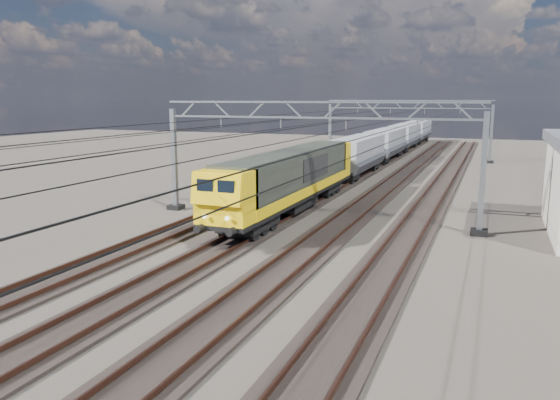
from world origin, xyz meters
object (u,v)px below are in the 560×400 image
at_px(locomotive, 291,177).
at_px(hopper_wagon_lead, 357,153).
at_px(catenary_gantry_mid, 312,156).
at_px(hopper_wagon_fourth, 418,130).
at_px(hopper_wagon_mid, 386,142).
at_px(hopper_wagon_third, 405,135).
at_px(catenary_gantry_far, 407,127).

xyz_separation_m(locomotive, hopper_wagon_lead, (-0.00, 17.70, -0.09)).
xyz_separation_m(catenary_gantry_mid, hopper_wagon_fourth, (-2.00, 62.13, -1.67)).
relative_size(locomotive, hopper_wagon_mid, 1.62).
bearing_deg(hopper_wagon_lead, locomotive, -90.00).
distance_m(catenary_gantry_mid, hopper_wagon_fourth, 62.18).
relative_size(locomotive, hopper_wagon_fourth, 1.62).
xyz_separation_m(hopper_wagon_third, hopper_wagon_fourth, (0.00, 14.20, 0.00)).
height_order(catenary_gantry_mid, hopper_wagon_mid, catenary_gantry_mid).
bearing_deg(hopper_wagon_fourth, hopper_wagon_third, -90.00).
bearing_deg(catenary_gantry_mid, locomotive, 137.54).
bearing_deg(hopper_wagon_third, hopper_wagon_mid, -90.00).
height_order(catenary_gantry_far, hopper_wagon_third, catenary_gantry_far).
xyz_separation_m(catenary_gantry_mid, locomotive, (-2.00, 1.83, -1.58)).
xyz_separation_m(hopper_wagon_lead, hopper_wagon_third, (0.00, 28.40, 0.00)).
height_order(catenary_gantry_mid, hopper_wagon_lead, catenary_gantry_mid).
distance_m(hopper_wagon_mid, hopper_wagon_third, 14.20).
xyz_separation_m(catenary_gantry_mid, hopper_wagon_third, (-2.00, 47.93, -1.67)).
xyz_separation_m(catenary_gantry_mid, hopper_wagon_mid, (-2.00, 33.73, -1.67)).
height_order(hopper_wagon_mid, hopper_wagon_third, same).
xyz_separation_m(catenary_gantry_far, hopper_wagon_fourth, (-2.00, 26.13, -1.67)).
height_order(catenary_gantry_mid, hopper_wagon_fourth, catenary_gantry_mid).
height_order(hopper_wagon_mid, hopper_wagon_fourth, same).
relative_size(locomotive, hopper_wagon_lead, 1.62).
relative_size(catenary_gantry_far, locomotive, 0.94).
distance_m(hopper_wagon_mid, hopper_wagon_fourth, 28.40).
height_order(hopper_wagon_third, hopper_wagon_fourth, same).
xyz_separation_m(catenary_gantry_far, hopper_wagon_mid, (-2.00, -2.27, -1.67)).
relative_size(catenary_gantry_mid, hopper_wagon_fourth, 1.53).
relative_size(hopper_wagon_lead, hopper_wagon_mid, 1.00).
bearing_deg(hopper_wagon_mid, locomotive, -90.00).
height_order(catenary_gantry_mid, locomotive, catenary_gantry_mid).
bearing_deg(hopper_wagon_mid, hopper_wagon_fourth, 90.00).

